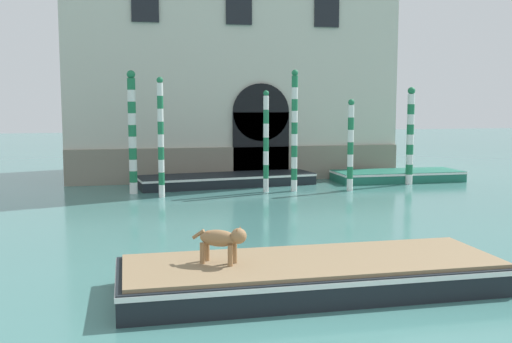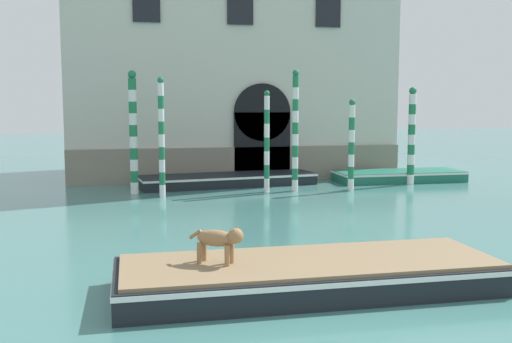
{
  "view_description": "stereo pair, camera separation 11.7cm",
  "coord_description": "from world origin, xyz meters",
  "px_view_note": "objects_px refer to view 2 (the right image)",
  "views": [
    {
      "loc": [
        -3.06,
        -4.56,
        3.15
      ],
      "look_at": [
        0.54,
        11.81,
        1.2
      ],
      "focal_mm": 42.0,
      "sensor_mm": 36.0,
      "label": 1
    },
    {
      "loc": [
        -2.95,
        -4.59,
        3.15
      ],
      "look_at": [
        0.54,
        11.81,
        1.2
      ],
      "focal_mm": 42.0,
      "sensor_mm": 36.0,
      "label": 2
    }
  ],
  "objects_px": {
    "mooring_pole_4": "(412,136)",
    "boat_foreground": "(310,274)",
    "mooring_pole_3": "(133,132)",
    "mooring_pole_5": "(295,130)",
    "mooring_pole_0": "(162,137)",
    "mooring_pole_1": "(351,145)",
    "mooring_pole_2": "(267,141)",
    "boat_moored_far": "(399,176)",
    "boat_moored_near_palazzo": "(228,180)",
    "dog_on_deck": "(219,239)"
  },
  "relations": [
    {
      "from": "boat_moored_near_palazzo",
      "to": "boat_moored_far",
      "type": "bearing_deg",
      "value": -8.72
    },
    {
      "from": "boat_moored_far",
      "to": "dog_on_deck",
      "type": "bearing_deg",
      "value": -125.91
    },
    {
      "from": "mooring_pole_4",
      "to": "mooring_pole_5",
      "type": "distance_m",
      "value": 4.88
    },
    {
      "from": "mooring_pole_2",
      "to": "mooring_pole_5",
      "type": "bearing_deg",
      "value": 0.4
    },
    {
      "from": "mooring_pole_1",
      "to": "mooring_pole_5",
      "type": "xyz_separation_m",
      "value": [
        -1.96,
        0.37,
        0.51
      ]
    },
    {
      "from": "mooring_pole_3",
      "to": "mooring_pole_5",
      "type": "bearing_deg",
      "value": -6.17
    },
    {
      "from": "mooring_pole_0",
      "to": "boat_moored_far",
      "type": "bearing_deg",
      "value": 12.54
    },
    {
      "from": "boat_foreground",
      "to": "dog_on_deck",
      "type": "distance_m",
      "value": 1.66
    },
    {
      "from": "mooring_pole_0",
      "to": "mooring_pole_1",
      "type": "distance_m",
      "value": 6.66
    },
    {
      "from": "boat_foreground",
      "to": "mooring_pole_2",
      "type": "distance_m",
      "value": 11.16
    },
    {
      "from": "mooring_pole_3",
      "to": "mooring_pole_2",
      "type": "bearing_deg",
      "value": -7.64
    },
    {
      "from": "mooring_pole_5",
      "to": "mooring_pole_2",
      "type": "bearing_deg",
      "value": -179.6
    },
    {
      "from": "dog_on_deck",
      "to": "mooring_pole_5",
      "type": "xyz_separation_m",
      "value": [
        4.34,
        10.86,
        1.22
      ]
    },
    {
      "from": "boat_moored_far",
      "to": "mooring_pole_5",
      "type": "bearing_deg",
      "value": -160.28
    },
    {
      "from": "mooring_pole_3",
      "to": "mooring_pole_4",
      "type": "height_order",
      "value": "mooring_pole_3"
    },
    {
      "from": "mooring_pole_3",
      "to": "boat_moored_far",
      "type": "bearing_deg",
      "value": 6.08
    },
    {
      "from": "mooring_pole_4",
      "to": "boat_moored_far",
      "type": "bearing_deg",
      "value": 91.77
    },
    {
      "from": "boat_foreground",
      "to": "boat_moored_near_palazzo",
      "type": "distance_m",
      "value": 12.8
    },
    {
      "from": "mooring_pole_2",
      "to": "mooring_pole_3",
      "type": "xyz_separation_m",
      "value": [
        -4.56,
        0.61,
        0.34
      ]
    },
    {
      "from": "boat_moored_near_palazzo",
      "to": "mooring_pole_1",
      "type": "distance_m",
      "value": 4.85
    },
    {
      "from": "boat_foreground",
      "to": "mooring_pole_3",
      "type": "bearing_deg",
      "value": 103.3
    },
    {
      "from": "mooring_pole_2",
      "to": "mooring_pole_5",
      "type": "height_order",
      "value": "mooring_pole_5"
    },
    {
      "from": "boat_moored_near_palazzo",
      "to": "mooring_pole_1",
      "type": "relative_size",
      "value": 2.1
    },
    {
      "from": "boat_moored_far",
      "to": "boat_moored_near_palazzo",
      "type": "bearing_deg",
      "value": 178.75
    },
    {
      "from": "boat_moored_far",
      "to": "mooring_pole_5",
      "type": "distance_m",
      "value": 5.44
    },
    {
      "from": "dog_on_deck",
      "to": "boat_moored_far",
      "type": "distance_m",
      "value": 15.54
    },
    {
      "from": "mooring_pole_4",
      "to": "dog_on_deck",
      "type": "bearing_deg",
      "value": -128.25
    },
    {
      "from": "mooring_pole_0",
      "to": "mooring_pole_1",
      "type": "relative_size",
      "value": 1.22
    },
    {
      "from": "mooring_pole_0",
      "to": "mooring_pole_1",
      "type": "xyz_separation_m",
      "value": [
        6.65,
        0.03,
        -0.36
      ]
    },
    {
      "from": "mooring_pole_4",
      "to": "boat_foreground",
      "type": "bearing_deg",
      "value": -123.18
    },
    {
      "from": "boat_foreground",
      "to": "dog_on_deck",
      "type": "height_order",
      "value": "dog_on_deck"
    },
    {
      "from": "boat_moored_near_palazzo",
      "to": "mooring_pole_0",
      "type": "relative_size",
      "value": 1.73
    },
    {
      "from": "dog_on_deck",
      "to": "mooring_pole_5",
      "type": "distance_m",
      "value": 11.75
    },
    {
      "from": "boat_moored_near_palazzo",
      "to": "mooring_pole_4",
      "type": "xyz_separation_m",
      "value": [
        6.92,
        -1.11,
        1.65
      ]
    },
    {
      "from": "dog_on_deck",
      "to": "boat_moored_near_palazzo",
      "type": "relative_size",
      "value": 0.12
    },
    {
      "from": "dog_on_deck",
      "to": "boat_moored_near_palazzo",
      "type": "xyz_separation_m",
      "value": [
        2.23,
        12.72,
        -0.7
      ]
    },
    {
      "from": "dog_on_deck",
      "to": "mooring_pole_5",
      "type": "height_order",
      "value": "mooring_pole_5"
    },
    {
      "from": "mooring_pole_1",
      "to": "mooring_pole_2",
      "type": "height_order",
      "value": "mooring_pole_2"
    },
    {
      "from": "mooring_pole_1",
      "to": "mooring_pole_2",
      "type": "relative_size",
      "value": 0.92
    },
    {
      "from": "boat_foreground",
      "to": "mooring_pole_0",
      "type": "height_order",
      "value": "mooring_pole_0"
    },
    {
      "from": "boat_moored_far",
      "to": "mooring_pole_4",
      "type": "distance_m",
      "value": 1.91
    },
    {
      "from": "mooring_pole_4",
      "to": "boat_moored_near_palazzo",
      "type": "bearing_deg",
      "value": 170.88
    },
    {
      "from": "mooring_pole_1",
      "to": "mooring_pole_4",
      "type": "height_order",
      "value": "mooring_pole_4"
    },
    {
      "from": "mooring_pole_0",
      "to": "boat_moored_near_palazzo",
      "type": "bearing_deg",
      "value": 41.35
    },
    {
      "from": "mooring_pole_2",
      "to": "mooring_pole_4",
      "type": "distance_m",
      "value": 5.9
    },
    {
      "from": "boat_foreground",
      "to": "boat_moored_far",
      "type": "bearing_deg",
      "value": 58.72
    },
    {
      "from": "dog_on_deck",
      "to": "mooring_pole_1",
      "type": "relative_size",
      "value": 0.26
    },
    {
      "from": "mooring_pole_3",
      "to": "mooring_pole_5",
      "type": "relative_size",
      "value": 0.99
    },
    {
      "from": "mooring_pole_3",
      "to": "boat_moored_near_palazzo",
      "type": "bearing_deg",
      "value": 19.98
    },
    {
      "from": "boat_moored_near_palazzo",
      "to": "mooring_pole_5",
      "type": "distance_m",
      "value": 3.41
    }
  ]
}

